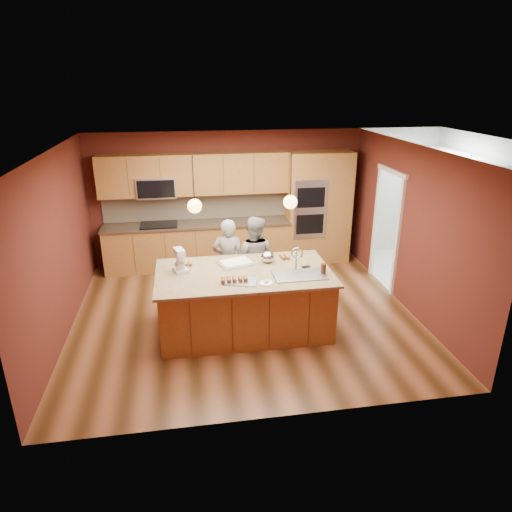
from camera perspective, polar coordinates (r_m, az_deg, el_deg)
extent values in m
plane|color=#402610|center=(7.63, -1.42, -7.26)|extent=(5.50, 5.50, 0.00)
plane|color=silver|center=(6.76, -1.63, 13.25)|extent=(5.50, 5.50, 0.00)
plane|color=#511E17|center=(9.46, -3.61, 7.23)|extent=(5.50, 0.00, 5.50)
plane|color=#511E17|center=(4.82, 2.59, -7.23)|extent=(5.50, 0.00, 5.50)
plane|color=#511E17|center=(7.26, -23.54, 1.03)|extent=(0.00, 5.00, 5.00)
plane|color=#511E17|center=(7.91, 18.65, 3.29)|extent=(0.00, 5.00, 5.00)
cube|color=#935628|center=(9.40, -7.24, 1.26)|extent=(3.70, 0.60, 0.90)
cube|color=#322720|center=(9.24, -7.37, 3.95)|extent=(3.74, 0.64, 0.04)
cube|color=beige|center=(9.44, -7.53, 6.24)|extent=(3.70, 0.03, 0.56)
cube|color=#935628|center=(9.13, -7.69, 10.10)|extent=(3.70, 0.36, 0.80)
cube|color=black|center=(9.24, -12.03, 3.83)|extent=(0.72, 0.52, 0.03)
cube|color=#B6B8BE|center=(9.17, -12.36, 8.44)|extent=(0.76, 0.40, 0.40)
cube|color=#935628|center=(9.52, 6.29, 5.98)|extent=(0.80, 0.60, 2.30)
cube|color=#B6B8BE|center=(9.23, 6.79, 5.79)|extent=(0.66, 0.04, 1.20)
cube|color=#935628|center=(9.71, 10.01, 6.09)|extent=(0.50, 0.60, 2.30)
plane|color=beige|center=(9.77, 19.27, -1.87)|extent=(2.60, 2.60, 0.00)
plane|color=beige|center=(9.82, 24.88, 5.80)|extent=(0.00, 2.70, 2.70)
cube|color=white|center=(9.58, 24.43, 9.24)|extent=(0.35, 2.40, 0.75)
cylinder|color=black|center=(6.32, -7.83, 9.27)|extent=(0.01, 0.01, 0.70)
sphere|color=#FBA250|center=(6.40, -7.67, 6.21)|extent=(0.20, 0.20, 0.20)
cylinder|color=black|center=(6.50, 4.39, 9.73)|extent=(0.01, 0.01, 0.70)
sphere|color=#FBA250|center=(6.58, 4.31, 6.74)|extent=(0.20, 0.20, 0.20)
cube|color=#935628|center=(7.01, -1.48, -5.75)|extent=(2.51, 1.36, 0.92)
cube|color=#C7B681|center=(6.81, -1.51, -2.15)|extent=(2.61, 1.46, 0.04)
cube|color=#B6B8BE|center=(6.74, 5.43, -3.05)|extent=(0.75, 0.44, 0.18)
imported|color=black|center=(7.76, -3.47, -0.66)|extent=(0.61, 0.47, 1.49)
imported|color=slate|center=(7.81, -0.26, -0.39)|extent=(0.90, 0.81, 1.52)
cube|color=silver|center=(6.88, -9.42, -1.73)|extent=(0.24, 0.28, 0.06)
cube|color=silver|center=(6.92, -9.50, -0.27)|extent=(0.11, 0.10, 0.24)
cube|color=silver|center=(6.80, -9.56, 0.50)|extent=(0.18, 0.27, 0.09)
cylinder|color=#B4B7BB|center=(6.82, -9.45, -1.35)|extent=(0.14, 0.14, 0.13)
cube|color=white|center=(7.07, -2.55, -0.93)|extent=(0.59, 0.51, 0.03)
cube|color=white|center=(7.06, -2.55, -0.78)|extent=(0.51, 0.43, 0.03)
cube|color=#B6B8BE|center=(6.47, -1.85, -3.15)|extent=(0.51, 0.43, 0.02)
ellipsoid|color=#B4B7BB|center=(7.12, 1.47, -0.12)|extent=(0.22, 0.22, 0.19)
cylinder|color=white|center=(6.41, 1.27, -3.41)|extent=(0.19, 0.19, 0.01)
cylinder|color=#3D1D0E|center=(6.78, 8.43, -1.59)|extent=(0.08, 0.08, 0.15)
cube|color=black|center=(7.01, 6.24, -1.33)|extent=(0.14, 0.10, 0.01)
cube|color=silver|center=(9.58, 23.32, 0.21)|extent=(0.63, 0.64, 0.97)
cube|color=silver|center=(10.11, 21.78, 1.71)|extent=(0.83, 0.84, 1.03)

